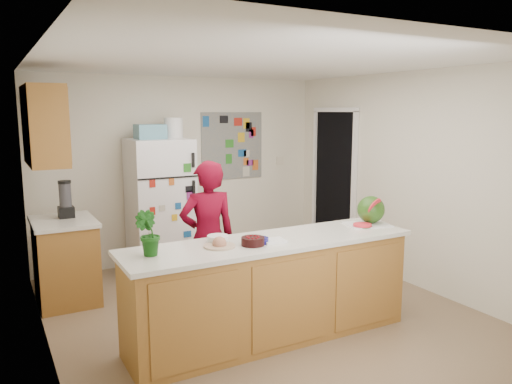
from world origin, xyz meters
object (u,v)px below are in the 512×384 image
refrigerator (160,206)px  person (208,238)px  cherry_bowl (253,241)px  watermelon (371,210)px

refrigerator → person: 1.58m
refrigerator → person: (-0.02, -1.58, -0.07)m
person → cherry_bowl: 0.90m
refrigerator → watermelon: bearing=-58.1°
watermelon → cherry_bowl: 1.43m
watermelon → cherry_bowl: size_ratio=1.37×
refrigerator → cherry_bowl: size_ratio=8.56×
person → cherry_bowl: (0.04, -0.89, 0.17)m
cherry_bowl → person: bearing=92.5°
cherry_bowl → refrigerator: bearing=90.5°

